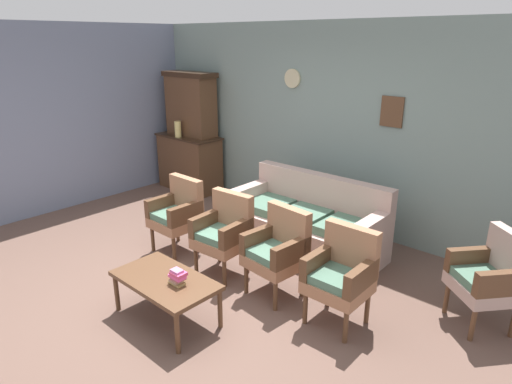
# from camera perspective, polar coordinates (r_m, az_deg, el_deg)

# --- Properties ---
(ground_plane) EXTENTS (7.68, 7.68, 0.00)m
(ground_plane) POSITION_cam_1_polar(r_m,az_deg,el_deg) (4.78, -9.77, -12.50)
(ground_plane) COLOR brown
(wall_back_with_decor) EXTENTS (6.40, 0.09, 2.70)m
(wall_back_with_decor) POSITION_cam_1_polar(r_m,az_deg,el_deg) (6.13, 9.29, 8.26)
(wall_back_with_decor) COLOR gray
(wall_back_with_decor) RESTS_ON ground
(wall_left_side) EXTENTS (0.06, 5.20, 2.70)m
(wall_left_side) POSITION_cam_1_polar(r_m,az_deg,el_deg) (7.04, -27.12, 7.80)
(wall_left_side) COLOR slate
(wall_left_side) RESTS_ON ground
(side_cabinet) EXTENTS (1.16, 0.55, 0.93)m
(side_cabinet) POSITION_cam_1_polar(r_m,az_deg,el_deg) (7.71, -8.46, 3.77)
(side_cabinet) COLOR brown
(side_cabinet) RESTS_ON ground
(cabinet_upper_hutch) EXTENTS (0.99, 0.38, 1.03)m
(cabinet_upper_hutch) POSITION_cam_1_polar(r_m,az_deg,el_deg) (7.56, -8.35, 11.10)
(cabinet_upper_hutch) COLOR brown
(cabinet_upper_hutch) RESTS_ON side_cabinet
(vase_on_cabinet) EXTENTS (0.11, 0.11, 0.26)m
(vase_on_cabinet) POSITION_cam_1_polar(r_m,az_deg,el_deg) (7.49, -9.95, 7.91)
(vase_on_cabinet) COLOR #D7C575
(vase_on_cabinet) RESTS_ON side_cabinet
(floral_couch) EXTENTS (1.92, 0.84, 0.90)m
(floral_couch) POSITION_cam_1_polar(r_m,az_deg,el_deg) (5.49, 6.59, -4.13)
(floral_couch) COLOR tan
(floral_couch) RESTS_ON ground
(armchair_by_doorway) EXTENTS (0.52, 0.49, 0.90)m
(armchair_by_doorway) POSITION_cam_1_polar(r_m,az_deg,el_deg) (5.45, -10.01, -2.52)
(armchair_by_doorway) COLOR #9E6B4C
(armchair_by_doorway) RESTS_ON ground
(armchair_near_cabinet) EXTENTS (0.55, 0.53, 0.90)m
(armchair_near_cabinet) POSITION_cam_1_polar(r_m,az_deg,el_deg) (4.87, -4.10, -4.95)
(armchair_near_cabinet) COLOR #9E6B4C
(armchair_near_cabinet) RESTS_ON ground
(armchair_row_middle) EXTENTS (0.56, 0.53, 0.90)m
(armchair_row_middle) POSITION_cam_1_polar(r_m,az_deg,el_deg) (4.47, 2.82, -7.23)
(armchair_row_middle) COLOR #9E6B4C
(armchair_row_middle) RESTS_ON ground
(armchair_near_couch_end) EXTENTS (0.53, 0.50, 0.90)m
(armchair_near_couch_end) POSITION_cam_1_polar(r_m,az_deg,el_deg) (4.11, 10.86, -10.07)
(armchair_near_couch_end) COLOR #9E6B4C
(armchair_near_couch_end) RESTS_ON ground
(wingback_chair_by_fireplace) EXTENTS (0.71, 0.71, 0.90)m
(wingback_chair_by_fireplace) POSITION_cam_1_polar(r_m,az_deg,el_deg) (4.50, 27.73, -9.41)
(wingback_chair_by_fireplace) COLOR tan
(wingback_chair_by_fireplace) RESTS_ON ground
(coffee_table) EXTENTS (1.00, 0.56, 0.42)m
(coffee_table) POSITION_cam_1_polar(r_m,az_deg,el_deg) (4.22, -11.50, -11.29)
(coffee_table) COLOR brown
(coffee_table) RESTS_ON ground
(book_stack_on_table) EXTENTS (0.16, 0.11, 0.14)m
(book_stack_on_table) POSITION_cam_1_polar(r_m,az_deg,el_deg) (4.05, -10.01, -10.64)
(book_stack_on_table) COLOR tan
(book_stack_on_table) RESTS_ON coffee_table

